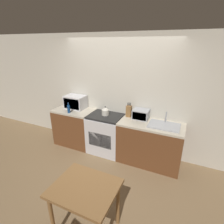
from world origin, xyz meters
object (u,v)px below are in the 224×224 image
kettle (105,111)px  dining_table (85,194)px  stove_range (106,134)px  bottle (69,109)px  microwave (75,102)px  toaster_oven (141,114)px

kettle → dining_table: bearing=-70.8°
stove_range → bottle: bearing=-166.4°
kettle → microwave: bearing=174.0°
bottle → dining_table: 2.21m
microwave → dining_table: (1.50, -1.94, -0.41)m
stove_range → toaster_oven: (0.75, 0.15, 0.55)m
microwave → bottle: size_ratio=2.02×
stove_range → microwave: 1.07m
stove_range → bottle: size_ratio=3.75×
kettle → bottle: size_ratio=0.84×
toaster_oven → dining_table: (-0.13, -1.97, -0.36)m
stove_range → toaster_oven: size_ratio=2.75×
stove_range → kettle: kettle is taller
toaster_oven → dining_table: bearing=-93.7°
kettle → bottle: bearing=-164.4°
toaster_oven → stove_range: bearing=-168.5°
microwave → kettle: bearing=-6.0°
stove_range → kettle: size_ratio=4.44×
toaster_oven → dining_table: 2.01m
kettle → dining_table: 1.98m
bottle → dining_table: size_ratio=0.31×
kettle → bottle: 0.85m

